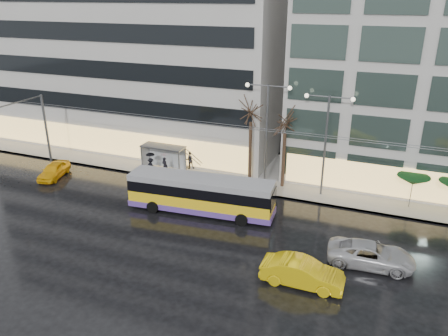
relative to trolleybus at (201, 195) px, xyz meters
The scene contains 18 objects.
ground 4.69m from the trolleybus, 73.66° to the right, with size 140.00×140.00×0.00m, color black.
sidewalk 10.34m from the trolleybus, 71.49° to the left, with size 80.00×10.00×0.15m, color gray.
kerb 5.93m from the trolleybus, 55.69° to the left, with size 80.00×0.10×0.15m, color slate.
building_left 22.99m from the trolleybus, 135.05° to the left, with size 34.00×14.00×22.00m, color #AFACA7.
trolleybus is the anchor object (origin of this frame).
catenary 5.13m from the trolleybus, 58.34° to the left, with size 42.24×5.12×7.00m.
bus_shelter 9.60m from the trolleybus, 138.05° to the left, with size 4.20×1.60×2.51m.
street_lamp_near 8.59m from the trolleybus, 63.47° to the left, with size 3.96×0.36×9.03m.
street_lamp_far 11.35m from the trolleybus, 38.30° to the left, with size 3.96×0.36×8.53m.
tree_a 8.95m from the trolleybus, 75.36° to the left, with size 3.20×3.20×8.40m.
tree_b 9.75m from the trolleybus, 55.51° to the left, with size 3.20×3.20×7.70m.
parasol_a 16.70m from the trolleybus, 23.77° to the left, with size 2.50×2.50×2.65m.
taxi_a 15.78m from the trolleybus, behind, with size 1.66×4.13×1.41m, color #F2B00C.
taxi_b 11.26m from the trolleybus, 33.43° to the right, with size 1.71×4.89×1.61m, color yellow.
sedan_silver 13.27m from the trolleybus, 11.36° to the right, with size 2.48×5.37×1.49m, color #A9A9AE.
pedestrian_a 8.04m from the trolleybus, 139.32° to the left, with size 1.19×1.20×2.19m.
pedestrian_b 9.00m from the trolleybus, 121.27° to the left, with size 1.09×1.00×1.81m.
pedestrian_c 9.10m from the trolleybus, 145.77° to the left, with size 1.06×0.91×2.11m.
Camera 1 is at (11.80, -23.63, 16.13)m, focal length 35.00 mm.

